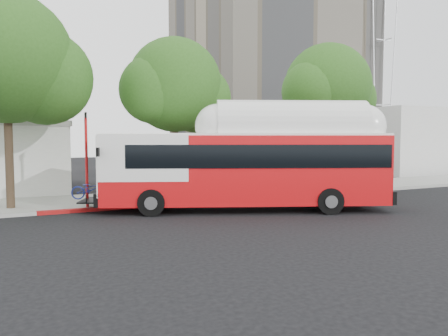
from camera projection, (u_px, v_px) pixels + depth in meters
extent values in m
plane|color=black|center=(244.00, 215.00, 18.63)|extent=(120.00, 120.00, 0.00)
cube|color=gray|center=(189.00, 195.00, 24.48)|extent=(60.00, 5.00, 0.15)
cube|color=gray|center=(208.00, 202.00, 22.14)|extent=(60.00, 0.30, 0.15)
cube|color=#9C1111|center=(150.00, 205.00, 20.85)|extent=(10.00, 0.32, 0.16)
cylinder|color=#2D2116|center=(9.00, 144.00, 19.51)|extent=(0.36, 0.36, 6.08)
sphere|color=#255117|center=(6.00, 58.00, 19.24)|extent=(5.80, 5.80, 5.80)
sphere|color=#255117|center=(45.00, 78.00, 20.16)|extent=(4.35, 4.35, 4.35)
cylinder|color=#2D2116|center=(175.00, 149.00, 23.41)|extent=(0.36, 0.36, 5.44)
sphere|color=#255117|center=(175.00, 85.00, 23.18)|extent=(5.00, 5.00, 5.00)
sphere|color=#255117|center=(197.00, 99.00, 23.99)|extent=(3.75, 3.75, 3.75)
cylinder|color=#2D2116|center=(327.00, 145.00, 27.52)|extent=(0.36, 0.36, 5.76)
sphere|color=#255117|center=(328.00, 87.00, 27.26)|extent=(5.40, 5.40, 5.40)
sphere|color=#255117|center=(344.00, 100.00, 28.13)|extent=(4.05, 4.05, 4.05)
cube|color=gray|center=(268.00, 15.00, 50.35)|extent=(18.00, 18.00, 35.00)
cube|color=silver|center=(425.00, 141.00, 45.71)|extent=(20.00, 12.00, 6.00)
cube|color=red|center=(245.00, 169.00, 19.80)|extent=(12.71, 7.30, 3.05)
cube|color=black|center=(256.00, 155.00, 19.79)|extent=(11.56, 6.88, 1.00)
cube|color=white|center=(245.00, 135.00, 19.69)|extent=(12.68, 7.22, 0.11)
cube|color=white|center=(291.00, 129.00, 19.79)|extent=(7.02, 4.49, 0.58)
cube|color=black|center=(92.00, 200.00, 19.51)|extent=(1.49, 2.07, 0.06)
imported|color=navy|center=(92.00, 189.00, 19.47)|extent=(1.26, 1.91, 0.95)
cylinder|color=#A31112|center=(87.00, 164.00, 19.81)|extent=(0.13, 0.13, 4.22)
cube|color=black|center=(86.00, 115.00, 19.65)|extent=(0.05, 0.42, 0.26)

